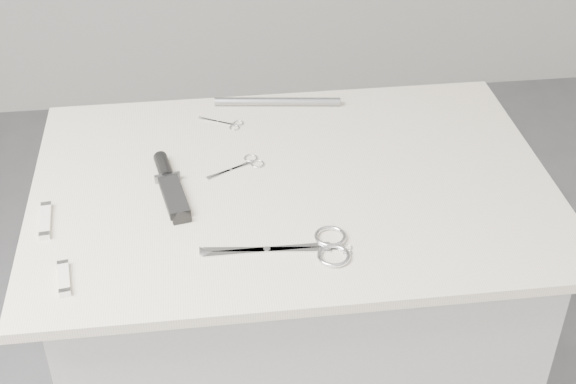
{
  "coord_description": "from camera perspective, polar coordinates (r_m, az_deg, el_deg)",
  "views": [
    {
      "loc": [
        -0.17,
        -1.26,
        1.81
      ],
      "look_at": [
        -0.01,
        -0.03,
        0.92
      ],
      "focal_mm": 50.0,
      "sensor_mm": 36.0,
      "label": 1
    }
  ],
  "objects": [
    {
      "name": "embroidery_scissors_a",
      "position": [
        1.59,
        -3.14,
        1.94
      ],
      "size": [
        0.12,
        0.08,
        0.0
      ],
      "rotation": [
        0.0,
        0.0,
        0.48
      ],
      "color": "silver",
      "rests_on": "display_board"
    },
    {
      "name": "tiny_scissors",
      "position": [
        1.38,
        3.57,
        -4.12
      ],
      "size": [
        0.07,
        0.03,
        0.0
      ],
      "rotation": [
        0.0,
        0.0,
        -0.18
      ],
      "color": "silver",
      "rests_on": "display_board"
    },
    {
      "name": "metal_rail",
      "position": [
        1.79,
        -0.75,
        6.44
      ],
      "size": [
        0.28,
        0.05,
        0.02
      ],
      "primitive_type": "cylinder",
      "rotation": [
        0.0,
        1.57,
        -0.13
      ],
      "color": "gray",
      "rests_on": "display_board"
    },
    {
      "name": "large_shears",
      "position": [
        1.38,
        1.49,
        -3.96
      ],
      "size": [
        0.25,
        0.11,
        0.01
      ],
      "rotation": [
        0.0,
        0.0,
        -0.06
      ],
      "color": "silver",
      "rests_on": "display_board"
    },
    {
      "name": "pocket_knife_b",
      "position": [
        1.37,
        -15.64,
        -5.93
      ],
      "size": [
        0.03,
        0.08,
        0.01
      ],
      "rotation": [
        0.0,
        0.0,
        1.71
      ],
      "color": "white",
      "rests_on": "display_board"
    },
    {
      "name": "embroidery_scissors_b",
      "position": [
        1.73,
        -4.33,
        4.87
      ],
      "size": [
        0.1,
        0.07,
        0.0
      ],
      "rotation": [
        0.0,
        0.0,
        -0.5
      ],
      "color": "silver",
      "rests_on": "display_board"
    },
    {
      "name": "display_board",
      "position": [
        1.55,
        0.36,
        0.46
      ],
      "size": [
        1.0,
        0.7,
        0.02
      ],
      "primitive_type": "cube",
      "color": "beige",
      "rests_on": "plinth"
    },
    {
      "name": "sheathed_knife",
      "position": [
        1.55,
        -8.44,
        0.64
      ],
      "size": [
        0.07,
        0.21,
        0.03
      ],
      "rotation": [
        0.0,
        0.0,
        1.76
      ],
      "color": "black",
      "rests_on": "display_board"
    },
    {
      "name": "pocket_knife_a",
      "position": [
        1.5,
        -16.87,
        -1.94
      ],
      "size": [
        0.03,
        0.1,
        0.01
      ],
      "rotation": [
        0.0,
        0.0,
        1.65
      ],
      "color": "white",
      "rests_on": "display_board"
    },
    {
      "name": "plinth",
      "position": [
        1.86,
        0.3,
        -11.2
      ],
      "size": [
        0.9,
        0.6,
        0.9
      ],
      "primitive_type": "cube",
      "color": "#B5B5B2",
      "rests_on": "ground"
    }
  ]
}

